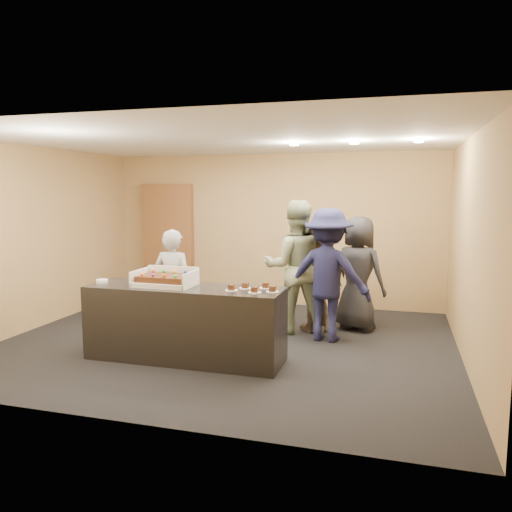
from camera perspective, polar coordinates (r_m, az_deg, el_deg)
name	(u,v)px	position (r m, az deg, el deg)	size (l,w,h in m)	color
room	(226,244)	(6.64, -3.40, 1.41)	(6.04, 6.00, 2.70)	black
serving_counter	(185,323)	(6.17, -8.11, -7.62)	(2.40, 0.70, 0.90)	black
storage_cabinet	(168,242)	(9.66, -10.00, 1.64)	(0.99, 0.15, 2.18)	brown
cake_box	(166,282)	(6.19, -10.26, -2.90)	(0.70, 0.49, 0.21)	white
sheet_cake	(165,278)	(6.16, -10.38, -2.47)	(0.60, 0.41, 0.12)	#36160C
plate_stack	(102,281)	(6.59, -17.19, -2.74)	(0.15, 0.15, 0.04)	white
slice_a	(232,289)	(5.78, -2.82, -3.74)	(0.15, 0.15, 0.07)	white
slice_b	(245,287)	(5.90, -1.22, -3.52)	(0.15, 0.15, 0.07)	white
slice_c	(255,291)	(5.65, -0.15, -4.00)	(0.15, 0.15, 0.07)	white
slice_d	(266,286)	(5.91, 1.10, -3.50)	(0.15, 0.15, 0.07)	white
slice_e	(273,290)	(5.70, 1.90, -3.91)	(0.15, 0.15, 0.07)	white
person_server_grey	(173,286)	(6.88, -9.44, -3.35)	(0.56, 0.37, 1.54)	#9F9FA4
person_sage_man	(295,267)	(7.23, 4.51, -1.24)	(0.93, 0.73, 1.92)	gray
person_navy_man	(328,275)	(6.88, 8.21, -2.15)	(1.17, 0.67, 1.82)	#191B40
person_brown_extra	(317,277)	(7.29, 7.00, -2.42)	(0.94, 0.39, 1.61)	brown
person_dark_suit	(358,273)	(7.50, 11.58, -1.95)	(0.82, 0.54, 1.68)	#222227
ceiling_spotlights	(354,143)	(6.78, 11.18, 12.59)	(1.72, 0.12, 0.03)	#FFEAC6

